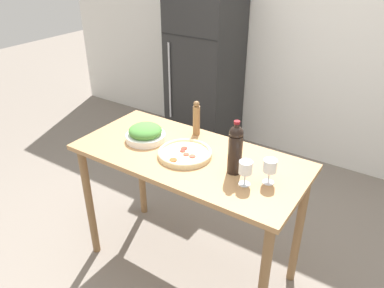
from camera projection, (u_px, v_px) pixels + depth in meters
ground_plane at (189, 263)px, 2.83m from camera, size 14.00×14.00×0.00m
wall_back at (305, 37)px, 3.70m from camera, size 6.40×0.08×2.60m
refrigerator at (205, 69)px, 4.06m from camera, size 0.66×0.67×1.83m
prep_counter at (189, 173)px, 2.43m from camera, size 1.49×0.70×0.95m
wine_bottle at (235, 148)px, 2.12m from camera, size 0.08×0.08×0.33m
wine_glass_near at (246, 169)px, 2.03m from camera, size 0.08×0.08×0.15m
wine_glass_far at (270, 167)px, 2.05m from camera, size 0.08×0.08×0.15m
pepper_mill at (196, 119)px, 2.55m from camera, size 0.05×0.05×0.25m
salad_bowl at (145, 133)px, 2.51m from camera, size 0.27×0.27×0.12m
homemade_pizza at (185, 153)px, 2.35m from camera, size 0.34×0.34×0.04m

